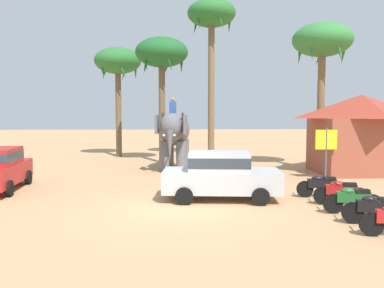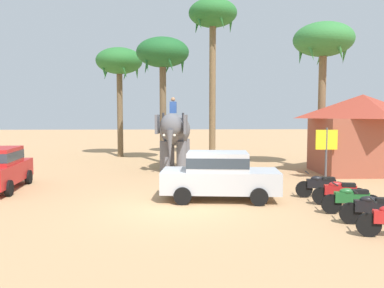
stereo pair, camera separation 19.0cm
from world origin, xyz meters
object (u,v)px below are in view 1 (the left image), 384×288
object	(u,v)px
elephant_with_mahout	(174,133)
motorcycle_far_in_row	(322,185)
palm_tree_behind_elephant	(118,64)
car_sedan_foreground	(220,174)
palm_tree_left_of_road	(162,56)
signboard_yellow	(326,143)
motorcycle_fourth_in_row	(341,191)
palm_tree_near_hut	(212,20)
roadside_hut	(361,131)
palm_tree_far_back	(322,44)
motorcycle_second_in_row	(375,208)
motorcycle_mid_row	(353,199)

from	to	relation	value
elephant_with_mahout	motorcycle_far_in_row	size ratio (longest dim) A/B	2.21
motorcycle_far_in_row	palm_tree_behind_elephant	distance (m)	17.58
car_sedan_foreground	palm_tree_left_of_road	size ratio (longest dim) A/B	0.56
signboard_yellow	motorcycle_fourth_in_row	bearing A→B (deg)	-106.31
car_sedan_foreground	palm_tree_behind_elephant	world-z (taller)	palm_tree_behind_elephant
palm_tree_near_hut	roadside_hut	xyz separation A→B (m)	(6.96, -6.88, -7.08)
car_sedan_foreground	palm_tree_behind_elephant	distance (m)	15.94
palm_tree_far_back	roadside_hut	xyz separation A→B (m)	(1.53, -1.51, -4.64)
elephant_with_mahout	palm_tree_far_back	distance (m)	9.29
motorcycle_second_in_row	signboard_yellow	world-z (taller)	signboard_yellow
elephant_with_mahout	roadside_hut	xyz separation A→B (m)	(9.50, -1.57, 0.13)
motorcycle_fourth_in_row	roadside_hut	xyz separation A→B (m)	(4.02, 6.88, 1.66)
motorcycle_fourth_in_row	palm_tree_far_back	bearing A→B (deg)	73.49
elephant_with_mahout	palm_tree_near_hut	xyz separation A→B (m)	(2.54, 5.31, 7.21)
palm_tree_left_of_road	motorcycle_far_in_row	bearing A→B (deg)	-59.91
motorcycle_far_in_row	palm_tree_left_of_road	xyz separation A→B (m)	(-6.00, 10.36, 6.06)
motorcycle_far_in_row	palm_tree_behind_elephant	bearing A→B (deg)	123.40
palm_tree_behind_elephant	palm_tree_near_hut	distance (m)	7.03
motorcycle_mid_row	palm_tree_left_of_road	distance (m)	15.30
palm_tree_far_back	roadside_hut	bearing A→B (deg)	-44.50
motorcycle_fourth_in_row	signboard_yellow	bearing A→B (deg)	73.69
car_sedan_foreground	motorcycle_mid_row	xyz separation A→B (m)	(3.79, -2.16, -0.46)
motorcycle_second_in_row	motorcycle_far_in_row	xyz separation A→B (m)	(-0.16, 3.46, 0.00)
car_sedan_foreground	palm_tree_left_of_road	bearing A→B (deg)	102.23
palm_tree_behind_elephant	car_sedan_foreground	bearing A→B (deg)	-68.93
palm_tree_far_back	car_sedan_foreground	bearing A→B (deg)	-131.06
elephant_with_mahout	motorcycle_fourth_in_row	bearing A→B (deg)	-57.00
palm_tree_behind_elephant	palm_tree_near_hut	bearing A→B (deg)	-11.01
car_sedan_foreground	palm_tree_near_hut	world-z (taller)	palm_tree_near_hut
motorcycle_second_in_row	palm_tree_near_hut	size ratio (longest dim) A/B	0.17
motorcycle_far_in_row	palm_tree_behind_elephant	size ratio (longest dim) A/B	0.24
car_sedan_foreground	motorcycle_mid_row	world-z (taller)	car_sedan_foreground
palm_tree_near_hut	palm_tree_far_back	xyz separation A→B (m)	(5.43, -5.37, -2.43)
car_sedan_foreground	motorcycle_second_in_row	world-z (taller)	car_sedan_foreground
car_sedan_foreground	palm_tree_far_back	world-z (taller)	palm_tree_far_back
motorcycle_second_in_row	motorcycle_fourth_in_row	xyz separation A→B (m)	(0.04, 2.27, 0.00)
motorcycle_far_in_row	palm_tree_behind_elephant	world-z (taller)	palm_tree_behind_elephant
motorcycle_far_in_row	palm_tree_near_hut	size ratio (longest dim) A/B	0.17
roadside_hut	motorcycle_fourth_in_row	bearing A→B (deg)	-120.30
palm_tree_left_of_road	roadside_hut	size ratio (longest dim) A/B	1.51
palm_tree_behind_elephant	motorcycle_far_in_row	bearing A→B (deg)	-56.60
car_sedan_foreground	motorcycle_second_in_row	xyz separation A→B (m)	(3.88, -3.31, -0.46)
palm_tree_far_back	roadside_hut	distance (m)	5.12
palm_tree_left_of_road	motorcycle_fourth_in_row	bearing A→B (deg)	-61.78
motorcycle_fourth_in_row	motorcycle_second_in_row	bearing A→B (deg)	-90.96
motorcycle_fourth_in_row	palm_tree_far_back	world-z (taller)	palm_tree_far_back
palm_tree_left_of_road	palm_tree_far_back	bearing A→B (deg)	-20.01
palm_tree_behind_elephant	palm_tree_left_of_road	xyz separation A→B (m)	(3.10, -3.44, 0.07)
motorcycle_mid_row	palm_tree_far_back	distance (m)	11.70
palm_tree_behind_elephant	palm_tree_near_hut	xyz separation A→B (m)	(6.35, -1.24, 2.75)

